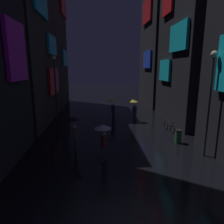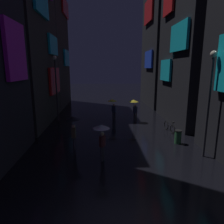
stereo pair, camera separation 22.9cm
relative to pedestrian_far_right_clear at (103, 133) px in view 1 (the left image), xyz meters
name	(u,v)px [view 1 (the left image)]	position (x,y,z in m)	size (l,w,h in m)	color
building_left_mid	(21,34)	(-6.63, 8.46, 6.16)	(4.25, 8.85, 15.66)	#33302D
building_left_far	(46,33)	(-6.64, 17.17, 7.60)	(4.25, 8.29, 18.53)	#33302D
building_right_mid	(195,19)	(8.33, 8.00, 7.47)	(4.25, 7.95, 18.26)	black
building_right_far	(163,11)	(8.34, 17.09, 10.52)	(4.25, 8.14, 24.37)	black
pedestrian_far_right_clear	(103,133)	(0.00, 0.00, 0.00)	(0.90, 0.90, 2.12)	#2D2D38
pedestrian_midstreet_centre_yellow	(112,104)	(1.13, 8.63, 0.00)	(0.90, 0.90, 2.12)	black
pedestrian_near_crossing_yellow	(134,104)	(3.12, 8.13, 0.00)	(0.90, 0.90, 2.12)	#38332D
pedestrian_midstreet_left_black	(74,124)	(-1.72, 1.77, 0.00)	(0.90, 0.90, 2.12)	#2D2D38
bicycle_parked_at_storefront	(169,127)	(5.45, 4.96, -1.28)	(0.30, 1.81, 0.96)	black
streetlamp_right_near	(210,93)	(5.85, 0.33, 1.98)	(0.36, 0.36, 5.89)	#2D2D33
streetlamp_left_far	(55,82)	(-4.15, 8.98, 2.10)	(0.36, 0.36, 6.11)	#2D2D33
trash_bin	(178,136)	(5.15, 2.41, -1.20)	(0.46, 0.46, 0.93)	#265933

